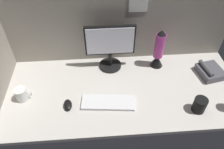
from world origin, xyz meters
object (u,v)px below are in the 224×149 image
mug_black_travel (200,105)px  desk_phone (210,71)px  mug_ceramic_white (22,94)px  monitor (110,46)px  mouse (68,105)px  keyboard (108,102)px  lava_lamp (158,51)px

mug_black_travel → desk_phone: size_ratio=0.50×
mug_ceramic_white → monitor: bearing=25.2°
mug_ceramic_white → desk_phone: (142.52, 14.22, -1.77)cm
monitor → mouse: (-32.23, -39.80, -19.03)cm
desk_phone → keyboard: bearing=-164.3°
keyboard → mouse: 27.94cm
mug_ceramic_white → lava_lamp: (102.91, 28.47, 9.30)cm
mouse → monitor: bearing=42.6°
monitor → mug_black_travel: monitor is taller
monitor → desk_phone: bearing=-11.8°
keyboard → lava_lamp: size_ratio=1.09×
mug_ceramic_white → mug_black_travel: mug_black_travel is taller
mug_ceramic_white → keyboard: bearing=-8.3°
mug_black_travel → desk_phone: 39.28cm
mug_ceramic_white → mug_black_travel: 123.09cm
keyboard → mug_black_travel: size_ratio=3.40×
monitor → mug_ceramic_white: size_ratio=3.22×
mouse → desk_phone: size_ratio=0.44×
mouse → mug_black_travel: 89.70cm
keyboard → desk_phone: bearing=21.5°
keyboard → desk_phone: 85.27cm
monitor → desk_phone: 81.37cm
mouse → mug_ceramic_white: size_ratio=0.81×
mug_ceramic_white → lava_lamp: 107.18cm
monitor → mouse: monitor is taller
mug_black_travel → lava_lamp: size_ratio=0.32×
monitor → mouse: bearing=-129.0°
keyboard → mouse: (-27.92, -0.50, 0.70)cm
monitor → lava_lamp: bearing=-3.0°
monitor → lava_lamp: (38.16, -2.02, -6.46)cm
mug_ceramic_white → mug_black_travel: (121.62, -18.96, 0.47)cm
mug_ceramic_white → mug_black_travel: size_ratio=1.09×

